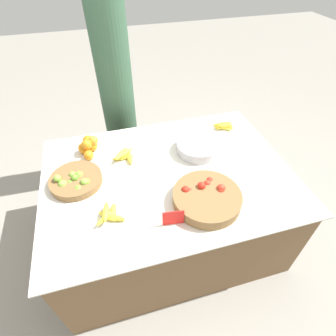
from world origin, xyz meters
TOP-DOWN VIEW (x-y plane):
  - ground_plane at (0.00, 0.00)m, footprint 12.00×12.00m
  - market_table at (0.00, 0.00)m, footprint 1.60×1.16m
  - lime_bowl at (-0.58, 0.07)m, footprint 0.32×0.32m
  - tomato_basket at (0.15, -0.29)m, footprint 0.40×0.40m
  - orange_pile at (-0.48, 0.37)m, footprint 0.15×0.23m
  - metal_bowl at (0.27, 0.17)m, footprint 0.31×0.31m
  - price_sign at (-0.08, -0.38)m, footprint 0.12×0.02m
  - banana_bunch_middle_right at (-0.24, 0.22)m, footprint 0.15×0.16m
  - banana_bunch_front_left at (-0.40, -0.25)m, footprint 0.17×0.15m
  - banana_bunch_front_right at (0.56, 0.38)m, footprint 0.15×0.13m
  - vendor_person at (-0.20, 0.90)m, footprint 0.28×0.28m

SIDE VIEW (x-z plane):
  - ground_plane at x=0.00m, z-range 0.00..0.00m
  - market_table at x=0.00m, z-range 0.00..0.69m
  - banana_bunch_front_right at x=0.56m, z-range 0.68..0.74m
  - banana_bunch_front_left at x=-0.40m, z-range 0.68..0.74m
  - lime_bowl at x=-0.58m, z-range 0.67..0.76m
  - banana_bunch_middle_right at x=-0.24m, z-range 0.68..0.74m
  - metal_bowl at x=0.27m, z-range 0.69..0.76m
  - tomato_basket at x=0.15m, z-range 0.67..0.77m
  - orange_pile at x=-0.48m, z-range 0.67..0.79m
  - price_sign at x=-0.08m, z-range 0.69..0.79m
  - vendor_person at x=-0.20m, z-range -0.05..1.68m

